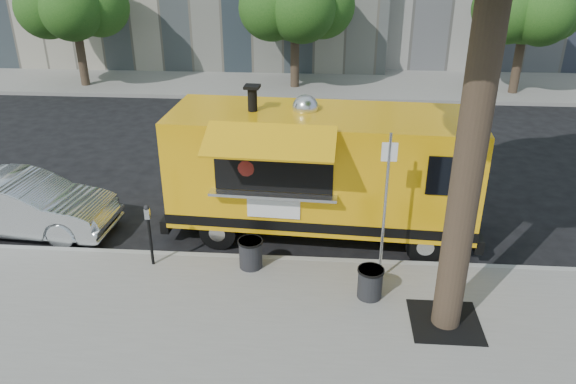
% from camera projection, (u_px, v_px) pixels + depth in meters
% --- Properties ---
extents(ground, '(120.00, 120.00, 0.00)m').
position_uv_depth(ground, '(303.00, 242.00, 12.50)').
color(ground, black).
rests_on(ground, ground).
extents(sidewalk, '(60.00, 6.00, 0.15)m').
position_uv_depth(sidewalk, '(291.00, 366.00, 8.87)').
color(sidewalk, gray).
rests_on(sidewalk, ground).
extents(curb, '(60.00, 0.14, 0.16)m').
position_uv_depth(curb, '(301.00, 261.00, 11.64)').
color(curb, '#999993').
rests_on(curb, ground).
extents(far_sidewalk, '(60.00, 5.00, 0.15)m').
position_uv_depth(far_sidewalk, '(319.00, 84.00, 24.62)').
color(far_sidewalk, gray).
rests_on(far_sidewalk, ground).
extents(tree_well, '(1.20, 1.20, 0.02)m').
position_uv_depth(tree_well, '(445.00, 322.00, 9.75)').
color(tree_well, black).
rests_on(tree_well, sidewalk).
extents(far_tree_c, '(3.24, 3.24, 5.21)m').
position_uv_depth(far_tree_c, '(528.00, 2.00, 21.53)').
color(far_tree_c, '#33261C').
rests_on(far_tree_c, far_sidewalk).
extents(sign_post, '(0.28, 0.06, 3.00)m').
position_uv_depth(sign_post, '(385.00, 201.00, 10.21)').
color(sign_post, silver).
rests_on(sign_post, sidewalk).
extents(parking_meter, '(0.11, 0.11, 1.33)m').
position_uv_depth(parking_meter, '(149.00, 228.00, 11.07)').
color(parking_meter, black).
rests_on(parking_meter, sidewalk).
extents(food_truck, '(6.92, 3.33, 3.36)m').
position_uv_depth(food_truck, '(320.00, 170.00, 12.18)').
color(food_truck, '#FFB30D').
rests_on(food_truck, ground).
extents(sedan, '(4.20, 1.71, 1.36)m').
position_uv_depth(sedan, '(24.00, 205.00, 12.66)').
color(sedan, silver).
rests_on(sedan, ground).
extents(trash_bin_left, '(0.50, 0.50, 0.60)m').
position_uv_depth(trash_bin_left, '(251.00, 253.00, 11.20)').
color(trash_bin_left, black).
rests_on(trash_bin_left, sidewalk).
extents(trash_bin_right, '(0.49, 0.49, 0.59)m').
position_uv_depth(trash_bin_right, '(370.00, 282.00, 10.29)').
color(trash_bin_right, black).
rests_on(trash_bin_right, sidewalk).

